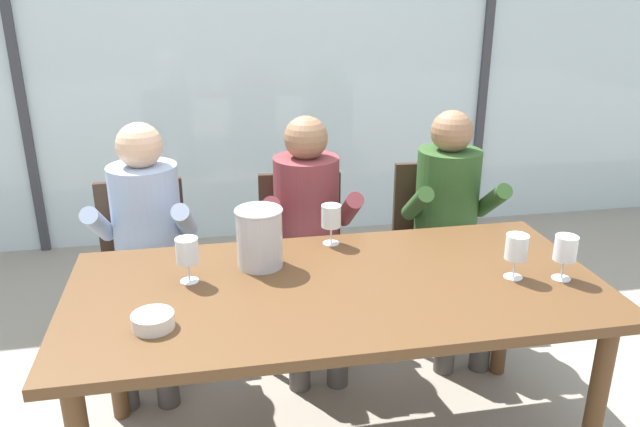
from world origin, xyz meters
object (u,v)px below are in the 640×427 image
tasting_bowl (153,321)px  chair_center (435,234)px  person_olive_shirt (451,215)px  wine_glass_by_left_taster (565,250)px  wine_glass_center_pour (187,252)px  person_maroon_top (309,225)px  chair_near_curtain (144,258)px  person_pale_blue_shirt (145,236)px  wine_glass_by_right_taster (331,217)px  ice_bucket_primary (259,237)px  chair_left_of_center (302,248)px  dining_table (337,303)px

tasting_bowl → chair_center: bearing=38.4°
person_olive_shirt → wine_glass_by_left_taster: (0.09, -0.85, 0.17)m
person_olive_shirt → wine_glass_center_pour: size_ratio=6.95×
chair_center → person_maroon_top: bearing=-162.3°
tasting_bowl → wine_glass_by_left_taster: 1.49m
person_maroon_top → wine_glass_center_pour: bearing=-130.1°
chair_near_curtain → chair_center: same height
person_pale_blue_shirt → wine_glass_by_right_taster: (0.80, -0.36, 0.17)m
person_maroon_top → chair_center: bearing=15.2°
chair_center → person_maroon_top: 0.76m
tasting_bowl → wine_glass_center_pour: size_ratio=0.79×
ice_bucket_primary → wine_glass_by_left_taster: bearing=-16.6°
chair_near_curtain → wine_glass_by_right_taster: (0.83, -0.50, 0.35)m
chair_near_curtain → wine_glass_by_left_taster: size_ratio=5.12×
chair_center → wine_glass_center_pour: wine_glass_center_pour is taller
chair_left_of_center → ice_bucket_primary: size_ratio=3.74×
wine_glass_by_left_taster → tasting_bowl: bearing=-177.1°
dining_table → chair_near_curtain: size_ratio=2.22×
chair_center → person_olive_shirt: 0.24m
ice_bucket_primary → wine_glass_by_right_taster: bearing=26.8°
chair_center → wine_glass_by_left_taster: bearing=-79.7°
dining_table → tasting_bowl: 0.69m
dining_table → tasting_bowl: (-0.65, -0.19, 0.10)m
dining_table → wine_glass_by_left_taster: 0.87m
chair_near_curtain → ice_bucket_primary: bearing=-55.1°
ice_bucket_primary → wine_glass_center_pour: bearing=-161.6°
chair_left_of_center → wine_glass_by_left_taster: (0.84, -0.97, 0.34)m
wine_glass_by_left_taster → wine_glass_by_right_taster: 0.93m
wine_glass_center_pour → wine_glass_by_right_taster: size_ratio=1.00×
chair_left_of_center → person_olive_shirt: (0.74, -0.11, 0.17)m
tasting_bowl → wine_glass_by_right_taster: size_ratio=0.79×
person_maroon_top → tasting_bowl: bearing=-123.7°
wine_glass_center_pour → ice_bucket_primary: bearing=18.4°
dining_table → wine_glass_by_left_taster: size_ratio=11.36×
chair_left_of_center → tasting_bowl: (-0.65, -1.04, 0.25)m
person_maroon_top → wine_glass_center_pour: 0.85m
dining_table → person_maroon_top: 0.74m
dining_table → person_pale_blue_shirt: 1.05m
person_olive_shirt → tasting_bowl: person_olive_shirt is taller
wine_glass_by_right_taster → person_pale_blue_shirt: bearing=155.6°
dining_table → ice_bucket_primary: 0.40m
wine_glass_center_pour → chair_near_curtain: bearing=107.7°
chair_near_curtain → wine_glass_by_right_taster: size_ratio=5.12×
chair_center → wine_glass_center_pour: 1.54m
chair_center → wine_glass_by_right_taster: bearing=-137.6°
person_pale_blue_shirt → wine_glass_center_pour: bearing=-66.5°
chair_near_curtain → chair_center: (1.52, 0.03, 0.00)m
chair_left_of_center → tasting_bowl: chair_left_of_center is taller
wine_glass_by_left_taster → wine_glass_center_pour: same height
person_maroon_top → wine_glass_by_left_taster: size_ratio=6.95×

